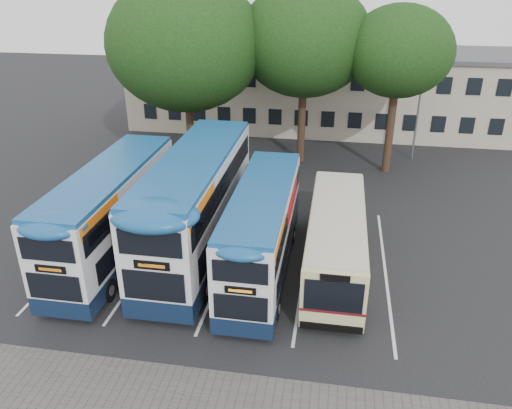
{
  "coord_description": "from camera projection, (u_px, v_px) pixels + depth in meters",
  "views": [
    {
      "loc": [
        0.73,
        -14.06,
        11.91
      ],
      "look_at": [
        -2.46,
        5.0,
        2.78
      ],
      "focal_mm": 35.0,
      "sensor_mm": 36.0,
      "label": 1
    }
  ],
  "objects": [
    {
      "name": "tree_left",
      "position": [
        185.0,
        44.0,
        30.47
      ],
      "size": [
        9.64,
        9.64,
        11.89
      ],
      "color": "black",
      "rests_on": "ground"
    },
    {
      "name": "bus_dd_mid",
      "position": [
        197.0,
        200.0,
        22.2
      ],
      "size": [
        2.75,
        11.32,
        4.72
      ],
      "color": "#0F1E3A",
      "rests_on": "ground"
    },
    {
      "name": "bay_lines",
      "position": [
        228.0,
        257.0,
        22.75
      ],
      "size": [
        14.12,
        11.0,
        0.01
      ],
      "color": "silver",
      "rests_on": "ground"
    },
    {
      "name": "bus_dd_left",
      "position": [
        112.0,
        210.0,
        21.97
      ],
      "size": [
        2.45,
        10.11,
        4.21
      ],
      "color": "#0F1E3A",
      "rests_on": "ground"
    },
    {
      "name": "bus_dd_right",
      "position": [
        262.0,
        228.0,
        20.79
      ],
      "size": [
        2.27,
        9.38,
        3.9
      ],
      "color": "#0F1E3A",
      "rests_on": "ground"
    },
    {
      "name": "lamp_post",
      "position": [
        422.0,
        85.0,
        32.47
      ],
      "size": [
        0.25,
        1.05,
        9.06
      ],
      "color": "gray",
      "rests_on": "ground"
    },
    {
      "name": "bus_single",
      "position": [
        336.0,
        236.0,
        21.38
      ],
      "size": [
        2.37,
        9.3,
        2.77
      ],
      "color": "beige",
      "rests_on": "ground"
    },
    {
      "name": "depot_building",
      "position": [
        331.0,
        88.0,
        40.45
      ],
      "size": [
        32.4,
        8.4,
        6.2
      ],
      "color": "#AD9E8B",
      "rests_on": "ground"
    },
    {
      "name": "ground",
      "position": [
        301.0,
        339.0,
        17.73
      ],
      "size": [
        120.0,
        120.0,
        0.0
      ],
      "primitive_type": "plane",
      "color": "black",
      "rests_on": "ground"
    },
    {
      "name": "tree_right",
      "position": [
        399.0,
        52.0,
        29.29
      ],
      "size": [
        6.34,
        6.34,
        10.24
      ],
      "color": "black",
      "rests_on": "ground"
    },
    {
      "name": "tree_mid",
      "position": [
        305.0,
        40.0,
        30.88
      ],
      "size": [
        8.25,
        8.25,
        11.47
      ],
      "color": "black",
      "rests_on": "ground"
    }
  ]
}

